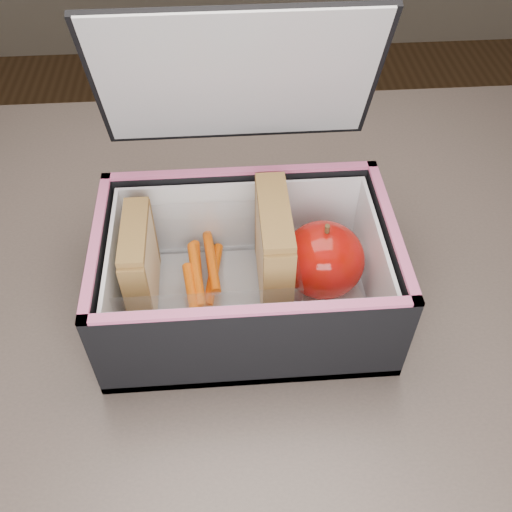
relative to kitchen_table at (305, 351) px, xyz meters
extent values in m
cube|color=brown|center=(0.00, 0.00, 0.08)|extent=(1.20, 0.80, 0.03)
cube|color=black|center=(-0.07, 0.12, 0.28)|extent=(0.27, 0.07, 0.17)
cube|color=tan|center=(-0.17, 0.01, 0.15)|extent=(0.01, 0.08, 0.09)
cube|color=#BD6574|center=(-0.17, 0.01, 0.15)|extent=(0.01, 0.08, 0.08)
cube|color=tan|center=(-0.16, 0.01, 0.15)|extent=(0.01, 0.08, 0.09)
cube|color=brown|center=(-0.17, 0.01, 0.20)|extent=(0.02, 0.08, 0.01)
cube|color=tan|center=(-0.05, 0.01, 0.16)|extent=(0.01, 0.10, 0.10)
cube|color=#BD6574|center=(-0.04, 0.01, 0.15)|extent=(0.01, 0.09, 0.10)
cube|color=tan|center=(-0.03, 0.01, 0.16)|extent=(0.01, 0.10, 0.10)
cube|color=brown|center=(-0.04, 0.01, 0.21)|extent=(0.03, 0.10, 0.01)
cylinder|color=#D14300|center=(-0.11, 0.00, 0.11)|extent=(0.02, 0.08, 0.01)
cylinder|color=#D14300|center=(-0.10, 0.04, 0.12)|extent=(0.02, 0.08, 0.01)
cylinder|color=#D14300|center=(-0.12, -0.02, 0.13)|extent=(0.02, 0.08, 0.01)
cylinder|color=#D14300|center=(-0.10, 0.03, 0.11)|extent=(0.02, 0.08, 0.01)
cylinder|color=#D14300|center=(-0.11, 0.02, 0.12)|extent=(0.01, 0.08, 0.01)
cylinder|color=#D14300|center=(-0.11, 0.01, 0.13)|extent=(0.02, 0.08, 0.01)
cube|color=white|center=(0.01, 0.01, 0.11)|extent=(0.09, 0.09, 0.01)
ellipsoid|color=#960E00|center=(0.01, 0.01, 0.15)|extent=(0.10, 0.10, 0.07)
cylinder|color=#4A341A|center=(0.01, 0.01, 0.19)|extent=(0.01, 0.01, 0.01)
camera|label=1|loc=(-0.08, -0.36, 0.56)|focal=40.00mm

